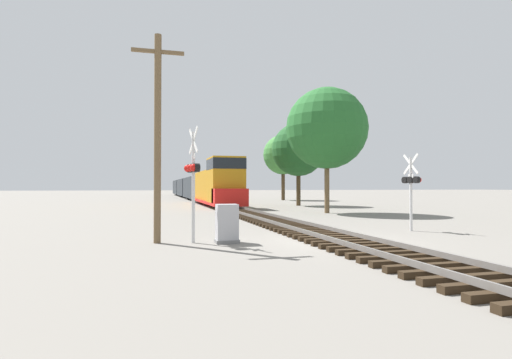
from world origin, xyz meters
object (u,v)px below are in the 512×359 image
object	(u,v)px
freight_train	(193,187)
utility_pole	(158,133)
crossing_signal_far	(411,183)
tree_far_right	(327,128)
crossing_signal_near	(192,173)
relay_cabinet	(227,224)
tree_mid_background	(298,150)
tree_deep_background	(283,155)

from	to	relation	value
freight_train	utility_pole	world-z (taller)	utility_pole
crossing_signal_far	tree_far_right	world-z (taller)	tree_far_right
crossing_signal_near	crossing_signal_far	xyz separation A→B (m)	(9.75, 1.33, -0.33)
relay_cabinet	utility_pole	xyz separation A→B (m)	(-2.34, 0.59, 3.15)
utility_pole	crossing_signal_far	bearing A→B (deg)	5.43
relay_cabinet	tree_far_right	size ratio (longest dim) A/B	0.14
tree_mid_background	tree_deep_background	xyz separation A→B (m)	(3.86, 16.34, 0.83)
tree_far_right	tree_deep_background	size ratio (longest dim) A/B	0.98
relay_cabinet	tree_mid_background	xyz separation A→B (m)	(12.09, 24.81, 5.07)
tree_deep_background	tree_far_right	bearing A→B (deg)	-102.09
crossing_signal_near	tree_mid_background	bearing A→B (deg)	139.59
freight_train	utility_pole	distance (m)	49.55
utility_pole	tree_deep_background	bearing A→B (deg)	65.74
tree_far_right	tree_deep_background	bearing A→B (deg)	77.91
tree_mid_background	crossing_signal_near	bearing A→B (deg)	-118.39
crossing_signal_near	tree_far_right	xyz separation A→B (m)	(11.18, 13.18, 3.83)
crossing_signal_near	tree_mid_background	world-z (taller)	tree_mid_background
utility_pole	tree_deep_background	xyz separation A→B (m)	(18.29, 40.56, 2.76)
freight_train	crossing_signal_far	distance (m)	48.32
tree_deep_background	utility_pole	bearing A→B (deg)	-114.26
crossing_signal_far	tree_mid_background	size ratio (longest dim) A/B	0.40
freight_train	relay_cabinet	xyz separation A→B (m)	(-3.85, -49.71, -1.17)
crossing_signal_far	utility_pole	bearing A→B (deg)	89.57
crossing_signal_far	tree_mid_background	distance (m)	23.73
crossing_signal_near	tree_deep_background	xyz separation A→B (m)	(17.11, 40.85, 4.13)
crossing_signal_far	relay_cabinet	world-z (taller)	crossing_signal_far
freight_train	relay_cabinet	bearing A→B (deg)	-94.43
tree_mid_background	freight_train	bearing A→B (deg)	108.31
freight_train	crossing_signal_near	world-z (taller)	freight_train
freight_train	crossing_signal_far	xyz separation A→B (m)	(4.74, -48.08, 0.27)
relay_cabinet	tree_mid_background	bearing A→B (deg)	64.03
crossing_signal_near	tree_mid_background	distance (m)	28.06
relay_cabinet	tree_mid_background	distance (m)	28.06
crossing_signal_near	crossing_signal_far	world-z (taller)	crossing_signal_near
tree_mid_background	tree_deep_background	distance (m)	16.81
crossing_signal_far	tree_deep_background	distance (m)	40.45
tree_mid_background	relay_cabinet	bearing A→B (deg)	-115.97
tree_mid_background	tree_deep_background	size ratio (longest dim) A/B	0.89
crossing_signal_far	relay_cabinet	distance (m)	8.86
freight_train	tree_mid_background	xyz separation A→B (m)	(8.24, -24.90, 3.90)
tree_mid_background	utility_pole	bearing A→B (deg)	-120.78
freight_train	tree_deep_background	xyz separation A→B (m)	(12.09, -8.56, 4.73)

